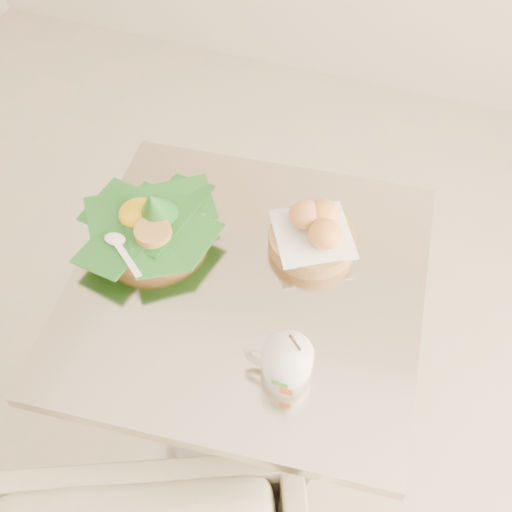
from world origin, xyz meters
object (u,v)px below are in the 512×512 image
(cafe_table, at_px, (248,339))
(rice_basket, at_px, (150,223))
(bread_basket, at_px, (314,233))
(coffee_mug, at_px, (285,363))

(cafe_table, relative_size, rice_basket, 2.65)
(rice_basket, bearing_deg, bread_basket, 14.82)
(cafe_table, distance_m, bread_basket, 0.31)
(coffee_mug, bearing_deg, cafe_table, 127.84)
(bread_basket, relative_size, coffee_mug, 1.35)
(cafe_table, xyz_separation_m, coffee_mug, (0.13, -0.17, 0.26))
(rice_basket, bearing_deg, cafe_table, -12.11)
(rice_basket, distance_m, bread_basket, 0.34)
(coffee_mug, bearing_deg, rice_basket, 148.60)
(cafe_table, relative_size, coffee_mug, 4.89)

